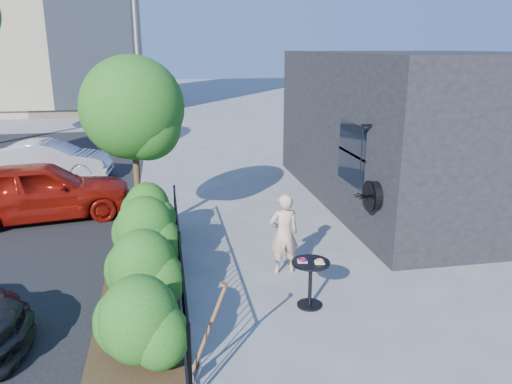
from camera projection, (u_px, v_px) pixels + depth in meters
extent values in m
plane|color=gray|center=(264.00, 282.00, 9.11)|extent=(120.00, 120.00, 0.00)
cube|color=black|center=(428.00, 127.00, 13.75)|extent=(6.00, 9.00, 4.00)
cube|color=black|center=(352.00, 154.00, 11.31)|extent=(0.04, 1.60, 1.40)
cube|color=black|center=(352.00, 154.00, 11.31)|extent=(0.05, 1.70, 0.06)
cylinder|color=black|center=(373.00, 196.00, 10.03)|extent=(0.18, 0.60, 0.60)
cylinder|color=black|center=(369.00, 196.00, 10.01)|extent=(0.03, 0.64, 0.64)
cube|color=black|center=(367.00, 125.00, 10.12)|extent=(0.25, 0.06, 0.06)
cylinder|color=black|center=(362.00, 152.00, 10.26)|extent=(0.02, 0.02, 1.05)
cylinder|color=black|center=(190.00, 364.00, 5.86)|extent=(0.05, 0.05, 1.10)
cylinder|color=black|center=(180.00, 261.00, 8.69)|extent=(0.05, 0.05, 1.10)
cylinder|color=black|center=(175.00, 208.00, 11.52)|extent=(0.05, 0.05, 1.10)
cube|color=black|center=(179.00, 233.00, 8.55)|extent=(0.03, 6.00, 0.03)
cube|color=black|center=(181.00, 284.00, 8.82)|extent=(0.03, 6.00, 0.03)
cylinder|color=black|center=(189.00, 359.00, 5.95)|extent=(0.02, 0.02, 1.04)
cylinder|color=black|center=(188.00, 350.00, 6.14)|extent=(0.02, 0.02, 1.04)
cylinder|color=black|center=(188.00, 341.00, 6.33)|extent=(0.02, 0.02, 1.04)
cylinder|color=black|center=(187.00, 332.00, 6.52)|extent=(0.02, 0.02, 1.04)
cylinder|color=black|center=(186.00, 324.00, 6.71)|extent=(0.02, 0.02, 1.04)
cylinder|color=black|center=(185.00, 316.00, 6.90)|extent=(0.02, 0.02, 1.04)
cylinder|color=black|center=(185.00, 309.00, 7.09)|extent=(0.02, 0.02, 1.04)
cylinder|color=black|center=(184.00, 302.00, 7.28)|extent=(0.02, 0.02, 1.04)
cylinder|color=black|center=(183.00, 296.00, 7.47)|extent=(0.02, 0.02, 1.04)
cylinder|color=black|center=(183.00, 290.00, 7.65)|extent=(0.02, 0.02, 1.04)
cylinder|color=black|center=(182.00, 284.00, 7.84)|extent=(0.02, 0.02, 1.04)
cylinder|color=black|center=(182.00, 278.00, 8.03)|extent=(0.02, 0.02, 1.04)
cylinder|color=black|center=(181.00, 273.00, 8.22)|extent=(0.02, 0.02, 1.04)
cylinder|color=black|center=(181.00, 268.00, 8.41)|extent=(0.02, 0.02, 1.04)
cylinder|color=black|center=(180.00, 263.00, 8.60)|extent=(0.02, 0.02, 1.04)
cylinder|color=black|center=(180.00, 258.00, 8.79)|extent=(0.02, 0.02, 1.04)
cylinder|color=black|center=(180.00, 254.00, 8.98)|extent=(0.02, 0.02, 1.04)
cylinder|color=black|center=(179.00, 250.00, 9.16)|extent=(0.02, 0.02, 1.04)
cylinder|color=black|center=(179.00, 246.00, 9.35)|extent=(0.02, 0.02, 1.04)
cylinder|color=black|center=(178.00, 242.00, 9.54)|extent=(0.02, 0.02, 1.04)
cylinder|color=black|center=(178.00, 238.00, 9.73)|extent=(0.02, 0.02, 1.04)
cylinder|color=black|center=(178.00, 234.00, 9.92)|extent=(0.02, 0.02, 1.04)
cylinder|color=black|center=(177.00, 231.00, 10.11)|extent=(0.02, 0.02, 1.04)
cylinder|color=black|center=(177.00, 227.00, 10.30)|extent=(0.02, 0.02, 1.04)
cylinder|color=black|center=(177.00, 224.00, 10.49)|extent=(0.02, 0.02, 1.04)
cylinder|color=black|center=(176.00, 221.00, 10.67)|extent=(0.02, 0.02, 1.04)
cylinder|color=black|center=(176.00, 218.00, 10.86)|extent=(0.02, 0.02, 1.04)
cylinder|color=black|center=(176.00, 215.00, 11.05)|extent=(0.02, 0.02, 1.04)
cylinder|color=black|center=(176.00, 212.00, 11.24)|extent=(0.02, 0.02, 1.04)
cylinder|color=black|center=(175.00, 209.00, 11.43)|extent=(0.02, 0.02, 1.04)
cube|color=#382616|center=(141.00, 291.00, 8.71)|extent=(1.30, 6.00, 0.08)
ellipsoid|color=#145918|center=(139.00, 322.00, 6.47)|extent=(1.10, 1.10, 1.24)
ellipsoid|color=#145918|center=(143.00, 270.00, 7.98)|extent=(1.10, 1.10, 1.24)
ellipsoid|color=#145918|center=(146.00, 236.00, 9.39)|extent=(1.10, 1.10, 1.24)
ellipsoid|color=#145918|center=(148.00, 213.00, 10.72)|extent=(1.10, 1.10, 1.24)
cylinder|color=#3F2B19|center=(138.00, 185.00, 11.01)|extent=(0.14, 0.14, 2.40)
sphere|color=#145918|center=(132.00, 110.00, 10.55)|extent=(2.20, 2.20, 2.20)
sphere|color=#145918|center=(148.00, 127.00, 10.51)|extent=(1.43, 1.43, 1.43)
cylinder|color=black|center=(311.00, 263.00, 8.07)|extent=(0.63, 0.63, 0.03)
cylinder|color=black|center=(310.00, 284.00, 8.18)|extent=(0.06, 0.06, 0.76)
cylinder|color=black|center=(309.00, 305.00, 8.28)|extent=(0.42, 0.42, 0.03)
cube|color=white|center=(302.00, 261.00, 8.08)|extent=(0.18, 0.18, 0.01)
cube|color=white|center=(320.00, 262.00, 8.03)|extent=(0.18, 0.18, 0.01)
torus|color=#540E2C|center=(302.00, 260.00, 8.08)|extent=(0.14, 0.14, 0.05)
torus|color=tan|center=(320.00, 261.00, 8.03)|extent=(0.14, 0.14, 0.05)
imported|color=tan|center=(284.00, 234.00, 9.32)|extent=(0.58, 0.39, 1.55)
cylinder|color=brown|center=(210.00, 327.00, 6.29)|extent=(0.49, 0.05, 1.17)
cube|color=gray|center=(197.00, 372.00, 6.44)|extent=(0.12, 0.18, 0.25)
cylinder|color=brown|center=(224.00, 284.00, 6.16)|extent=(0.10, 0.10, 0.06)
imported|color=#9D170D|center=(41.00, 190.00, 12.27)|extent=(4.55, 2.43, 1.47)
imported|color=#B0B0B5|center=(50.00, 160.00, 16.04)|extent=(3.90, 1.64, 1.25)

